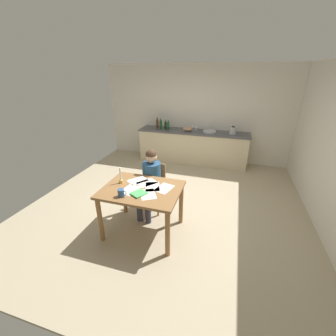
# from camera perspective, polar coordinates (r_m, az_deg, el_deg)

# --- Properties ---
(ground_plane) EXTENTS (5.20, 5.20, 0.04)m
(ground_plane) POSITION_cam_1_polar(r_m,az_deg,el_deg) (4.40, 0.47, -9.19)
(ground_plane) COLOR tan
(wall_back) EXTENTS (5.20, 0.12, 2.60)m
(wall_back) POSITION_cam_1_polar(r_m,az_deg,el_deg) (6.31, 7.43, 13.92)
(wall_back) COLOR silver
(wall_back) RESTS_ON ground
(kitchen_counter) EXTENTS (2.99, 0.64, 0.90)m
(kitchen_counter) POSITION_cam_1_polar(r_m,az_deg,el_deg) (6.17, 6.42, 5.60)
(kitchen_counter) COLOR beige
(kitchen_counter) RESTS_ON ground
(dining_table) EXTENTS (1.17, 0.89, 0.79)m
(dining_table) POSITION_cam_1_polar(r_m,az_deg,el_deg) (3.35, -6.83, -7.17)
(dining_table) COLOR olive
(dining_table) RESTS_ON ground
(chair_at_table) EXTENTS (0.42, 0.42, 0.87)m
(chair_at_table) POSITION_cam_1_polar(r_m,az_deg,el_deg) (4.01, -3.74, -4.37)
(chair_at_table) COLOR olive
(chair_at_table) RESTS_ON ground
(person_seated) EXTENTS (0.33, 0.60, 1.19)m
(person_seated) POSITION_cam_1_polar(r_m,az_deg,el_deg) (3.80, -4.67, -2.83)
(person_seated) COLOR navy
(person_seated) RESTS_ON ground
(coffee_mug) EXTENTS (0.13, 0.09, 0.11)m
(coffee_mug) POSITION_cam_1_polar(r_m,az_deg,el_deg) (3.11, -12.18, -6.39)
(coffee_mug) COLOR #33598C
(coffee_mug) RESTS_ON dining_table
(candlestick) EXTENTS (0.06, 0.06, 0.26)m
(candlestick) POSITION_cam_1_polar(r_m,az_deg,el_deg) (3.47, -12.28, -2.76)
(candlestick) COLOR gold
(candlestick) RESTS_ON dining_table
(book_magazine) EXTENTS (0.25, 0.26, 0.02)m
(book_magazine) POSITION_cam_1_polar(r_m,az_deg,el_deg) (3.14, -7.69, -6.63)
(book_magazine) COLOR #4FB05F
(book_magazine) RESTS_ON dining_table
(paper_letter) EXTENTS (0.33, 0.36, 0.00)m
(paper_letter) POSITION_cam_1_polar(r_m,az_deg,el_deg) (3.13, -5.28, -6.86)
(paper_letter) COLOR white
(paper_letter) RESTS_ON dining_table
(paper_bill) EXTENTS (0.30, 0.35, 0.00)m
(paper_bill) POSITION_cam_1_polar(r_m,az_deg,el_deg) (3.32, -4.09, -4.89)
(paper_bill) COLOR white
(paper_bill) RESTS_ON dining_table
(paper_envelope) EXTENTS (0.28, 0.34, 0.00)m
(paper_envelope) POSITION_cam_1_polar(r_m,az_deg,el_deg) (3.27, -1.02, -5.33)
(paper_envelope) COLOR white
(paper_envelope) RESTS_ON dining_table
(paper_receipt) EXTENTS (0.26, 0.33, 0.00)m
(paper_receipt) POSITION_cam_1_polar(r_m,az_deg,el_deg) (3.28, -9.95, -5.64)
(paper_receipt) COLOR white
(paper_receipt) RESTS_ON dining_table
(paper_notice) EXTENTS (0.35, 0.36, 0.00)m
(paper_notice) POSITION_cam_1_polar(r_m,az_deg,el_deg) (3.44, -5.56, -3.88)
(paper_notice) COLOR white
(paper_notice) RESTS_ON dining_table
(paper_flyer) EXTENTS (0.35, 0.36, 0.00)m
(paper_flyer) POSITION_cam_1_polar(r_m,az_deg,el_deg) (3.52, -7.92, -3.26)
(paper_flyer) COLOR white
(paper_flyer) RESTS_ON dining_table
(sink_unit) EXTENTS (0.36, 0.36, 0.24)m
(sink_unit) POSITION_cam_1_polar(r_m,az_deg,el_deg) (5.99, 10.86, 9.44)
(sink_unit) COLOR #B2B7BC
(sink_unit) RESTS_ON kitchen_counter
(bottle_oil) EXTENTS (0.07, 0.07, 0.31)m
(bottle_oil) POSITION_cam_1_polar(r_m,az_deg,el_deg) (6.27, -2.83, 11.51)
(bottle_oil) COLOR #593319
(bottle_oil) RESTS_ON kitchen_counter
(bottle_vinegar) EXTENTS (0.07, 0.07, 0.29)m
(bottle_vinegar) POSITION_cam_1_polar(r_m,az_deg,el_deg) (6.19, -1.90, 11.29)
(bottle_vinegar) COLOR #194C23
(bottle_vinegar) RESTS_ON kitchen_counter
(bottle_wine_red) EXTENTS (0.06, 0.06, 0.25)m
(bottle_wine_red) POSITION_cam_1_polar(r_m,az_deg,el_deg) (6.19, -0.66, 11.14)
(bottle_wine_red) COLOR black
(bottle_wine_red) RESTS_ON kitchen_counter
(bottle_sauce) EXTENTS (0.06, 0.06, 0.27)m
(bottle_sauce) POSITION_cam_1_polar(r_m,az_deg,el_deg) (6.11, 0.04, 11.04)
(bottle_sauce) COLOR #194C23
(bottle_sauce) RESTS_ON kitchen_counter
(mixing_bowl) EXTENTS (0.25, 0.25, 0.11)m
(mixing_bowl) POSITION_cam_1_polar(r_m,az_deg,el_deg) (6.03, 5.18, 10.19)
(mixing_bowl) COLOR tan
(mixing_bowl) RESTS_ON kitchen_counter
(stovetop_kettle) EXTENTS (0.18, 0.18, 0.22)m
(stovetop_kettle) POSITION_cam_1_polar(r_m,az_deg,el_deg) (5.94, 16.64, 9.49)
(stovetop_kettle) COLOR #B7BABF
(stovetop_kettle) RESTS_ON kitchen_counter
(wine_glass_near_sink) EXTENTS (0.07, 0.07, 0.15)m
(wine_glass_near_sink) POSITION_cam_1_polar(r_m,az_deg,el_deg) (6.16, 7.48, 10.88)
(wine_glass_near_sink) COLOR silver
(wine_glass_near_sink) RESTS_ON kitchen_counter
(wine_glass_by_kettle) EXTENTS (0.07, 0.07, 0.15)m
(wine_glass_by_kettle) POSITION_cam_1_polar(r_m,az_deg,el_deg) (6.18, 6.44, 10.98)
(wine_glass_by_kettle) COLOR silver
(wine_glass_by_kettle) RESTS_ON kitchen_counter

